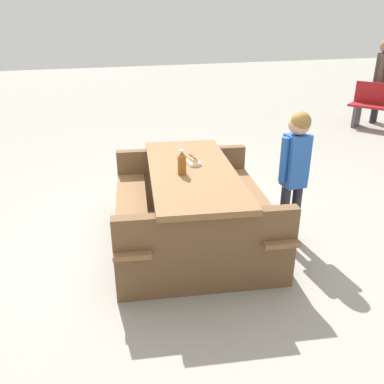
{
  "coord_description": "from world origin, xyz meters",
  "views": [
    {
      "loc": [
        -3.24,
        1.05,
        2.01
      ],
      "look_at": [
        0.0,
        0.0,
        0.52
      ],
      "focal_mm": 37.69,
      "sensor_mm": 36.0,
      "label": 1
    }
  ],
  "objects": [
    {
      "name": "hotdog_tray",
      "position": [
        0.14,
        -0.05,
        0.78
      ],
      "size": [
        0.19,
        0.13,
        0.08
      ],
      "color": "white",
      "rests_on": "picnic_table"
    },
    {
      "name": "child_in_coat",
      "position": [
        -0.26,
        -0.9,
        0.81
      ],
      "size": [
        0.2,
        0.31,
        1.27
      ],
      "color": "#262633",
      "rests_on": "ground"
    },
    {
      "name": "soda_bottle",
      "position": [
        -0.09,
        0.12,
        0.85
      ],
      "size": [
        0.08,
        0.08,
        0.22
      ],
      "color": "brown",
      "rests_on": "picnic_table"
    },
    {
      "name": "bystander_adult",
      "position": [
        3.42,
        -5.04,
        1.05
      ],
      "size": [
        0.34,
        0.34,
        1.64
      ],
      "color": "#262633",
      "rests_on": "ground"
    },
    {
      "name": "picnic_table",
      "position": [
        0.0,
        0.0,
        0.44
      ],
      "size": [
        2.01,
        1.68,
        0.75
      ],
      "color": "brown",
      "rests_on": "ground"
    },
    {
      "name": "ground_plane",
      "position": [
        0.0,
        0.0,
        0.0
      ],
      "size": [
        30.0,
        30.0,
        0.0
      ],
      "primitive_type": "plane",
      "color": "gray",
      "rests_on": "ground"
    }
  ]
}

